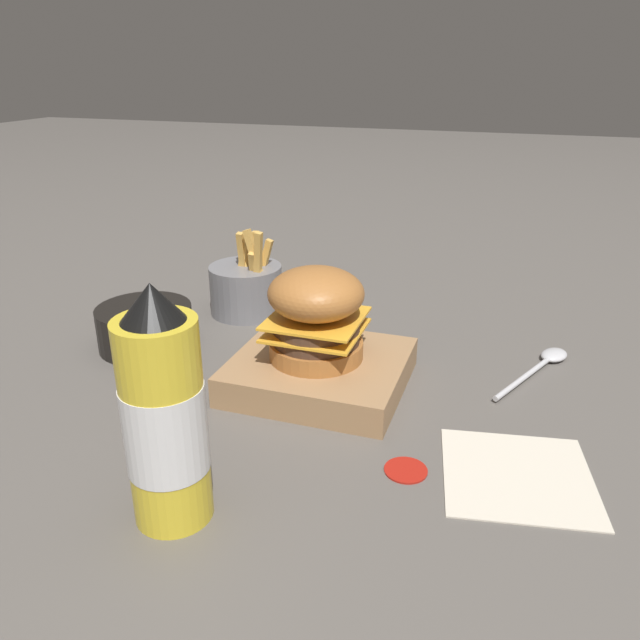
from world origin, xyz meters
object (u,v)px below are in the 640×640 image
(fries_basket, at_px, (247,288))
(ketchup_bottle, at_px, (165,418))
(spoon, at_px, (546,361))
(side_bowl, at_px, (145,326))
(serving_board, at_px, (320,371))
(burger, at_px, (316,314))

(fries_basket, bearing_deg, ketchup_bottle, -72.88)
(fries_basket, height_order, spoon, fries_basket)
(side_bowl, bearing_deg, fries_basket, 63.46)
(serving_board, xyz_separation_m, spoon, (0.27, 0.15, -0.01))
(burger, xyz_separation_m, spoon, (0.27, 0.15, -0.09))
(burger, bearing_deg, ketchup_bottle, -98.73)
(serving_board, xyz_separation_m, burger, (-0.01, 0.00, 0.08))
(serving_board, distance_m, spoon, 0.30)
(serving_board, bearing_deg, fries_basket, 134.63)
(fries_basket, distance_m, spoon, 0.46)
(ketchup_bottle, distance_m, spoon, 0.53)
(serving_board, xyz_separation_m, side_bowl, (-0.27, 0.03, 0.01))
(ketchup_bottle, bearing_deg, burger, 81.27)
(serving_board, relative_size, fries_basket, 1.46)
(burger, bearing_deg, fries_basket, 133.89)
(side_bowl, bearing_deg, spoon, 12.44)
(burger, height_order, side_bowl, burger)
(fries_basket, bearing_deg, spoon, -5.54)
(spoon, bearing_deg, fries_basket, 108.72)
(burger, bearing_deg, serving_board, -2.91)
(burger, xyz_separation_m, ketchup_bottle, (-0.04, -0.27, 0.00))
(serving_board, relative_size, side_bowl, 1.57)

